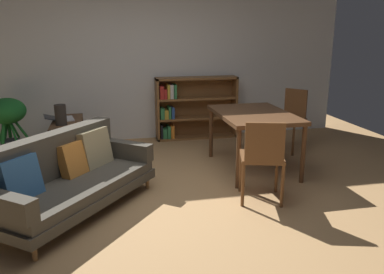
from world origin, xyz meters
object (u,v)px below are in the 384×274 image
at_px(bookshelf, 191,108).
at_px(potted_floor_plant, 7,117).
at_px(media_console, 68,140).
at_px(desk_speaker, 61,115).
at_px(dining_chair_far, 291,116).
at_px(fabric_couch, 67,176).
at_px(dining_table, 254,118).
at_px(open_laptop, 61,118).
at_px(dining_chair_near, 263,155).

bearing_deg(bookshelf, potted_floor_plant, -171.16).
distance_m(media_console, desk_speaker, 0.48).
height_order(media_console, potted_floor_plant, potted_floor_plant).
distance_m(media_console, dining_chair_far, 3.33).
bearing_deg(dining_chair_far, fabric_couch, -154.89).
relative_size(fabric_couch, dining_chair_far, 2.08).
height_order(media_console, dining_table, dining_table).
relative_size(desk_speaker, dining_chair_far, 0.30).
distance_m(dining_table, dining_chair_far, 1.15).
distance_m(open_laptop, bookshelf, 2.13).
distance_m(fabric_couch, desk_speaker, 1.62).
bearing_deg(potted_floor_plant, dining_chair_near, -37.86).
relative_size(fabric_couch, dining_table, 1.46).
bearing_deg(bookshelf, fabric_couch, -126.17).
bearing_deg(desk_speaker, bookshelf, 24.48).
xyz_separation_m(media_console, dining_chair_far, (3.31, -0.31, 0.26)).
distance_m(open_laptop, desk_speaker, 0.35).
distance_m(media_console, open_laptop, 0.33).
bearing_deg(media_console, bookshelf, 19.47).
bearing_deg(dining_table, dining_chair_far, 38.78).
bearing_deg(fabric_couch, dining_table, 18.74).
height_order(dining_chair_far, bookshelf, bookshelf).
xyz_separation_m(media_console, desk_speaker, (-0.05, -0.22, 0.42)).
relative_size(media_console, dining_chair_near, 1.13).
height_order(open_laptop, bookshelf, bookshelf).
bearing_deg(bookshelf, dining_chair_near, -86.28).
bearing_deg(dining_chair_far, dining_table, -141.22).
distance_m(media_console, bookshelf, 2.09).
bearing_deg(potted_floor_plant, fabric_couch, -64.81).
distance_m(dining_table, dining_chair_near, 1.08).
relative_size(open_laptop, potted_floor_plant, 0.53).
relative_size(potted_floor_plant, dining_table, 0.65).
distance_m(fabric_couch, potted_floor_plant, 2.29).
xyz_separation_m(media_console, bookshelf, (1.96, 0.69, 0.26)).
bearing_deg(dining_table, potted_floor_plant, 158.51).
relative_size(fabric_couch, bookshelf, 1.40).
bearing_deg(fabric_couch, open_laptop, 96.71).
distance_m(dining_chair_far, bookshelf, 1.68).
relative_size(open_laptop, dining_chair_far, 0.49).
bearing_deg(open_laptop, potted_floor_plant, 168.68).
xyz_separation_m(fabric_couch, dining_table, (2.29, 0.78, 0.32)).
height_order(fabric_couch, bookshelf, bookshelf).
distance_m(open_laptop, dining_chair_far, 3.43).
height_order(desk_speaker, dining_chair_far, dining_chair_far).
bearing_deg(media_console, dining_chair_far, -5.41).
xyz_separation_m(potted_floor_plant, dining_table, (3.26, -1.28, 0.10)).
height_order(desk_speaker, bookshelf, bookshelf).
height_order(fabric_couch, dining_chair_near, dining_chair_near).
bearing_deg(bookshelf, desk_speaker, -155.52).
bearing_deg(fabric_couch, desk_speaker, 96.65).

